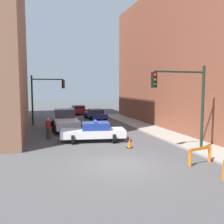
# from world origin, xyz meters

# --- Properties ---
(ground_plane) EXTENTS (120.00, 120.00, 0.00)m
(ground_plane) POSITION_xyz_m (0.00, 0.00, 0.00)
(ground_plane) COLOR #4C4C4F
(sidewalk_right) EXTENTS (2.40, 44.00, 0.12)m
(sidewalk_right) POSITION_xyz_m (6.20, 0.00, 0.06)
(sidewalk_right) COLOR #9E998E
(sidewalk_right) RESTS_ON ground_plane
(traffic_light_near) EXTENTS (3.64, 0.35, 5.20)m
(traffic_light_near) POSITION_xyz_m (4.73, 1.36, 3.53)
(traffic_light_near) COLOR black
(traffic_light_near) RESTS_ON sidewalk_right
(traffic_light_far) EXTENTS (3.44, 0.35, 5.20)m
(traffic_light_far) POSITION_xyz_m (-3.30, 15.25, 3.40)
(traffic_light_far) COLOR black
(traffic_light_far) RESTS_ON ground_plane
(police_car) EXTENTS (4.95, 2.86, 1.52)m
(police_car) POSITION_xyz_m (-0.04, 5.99, 0.72)
(police_car) COLOR white
(police_car) RESTS_ON ground_plane
(white_truck) EXTENTS (2.72, 5.44, 1.90)m
(white_truck) POSITION_xyz_m (-1.48, 11.43, 0.91)
(white_truck) COLOR silver
(white_truck) RESTS_ON ground_plane
(parked_car_near) EXTENTS (2.41, 4.38, 1.31)m
(parked_car_near) POSITION_xyz_m (2.97, 17.96, 0.67)
(parked_car_near) COLOR navy
(parked_car_near) RESTS_ON ground_plane
(parked_car_mid) EXTENTS (2.44, 4.40, 1.31)m
(parked_car_mid) POSITION_xyz_m (1.91, 24.50, 0.67)
(parked_car_mid) COLOR maroon
(parked_car_mid) RESTS_ON ground_plane
(pedestrian_crossing) EXTENTS (0.36, 0.36, 1.66)m
(pedestrian_crossing) POSITION_xyz_m (-3.23, 7.69, 0.86)
(pedestrian_crossing) COLOR #382D23
(pedestrian_crossing) RESTS_ON ground_plane
(barrier_mid) EXTENTS (1.58, 0.46, 0.90)m
(barrier_mid) POSITION_xyz_m (3.97, -1.11, 0.62)
(barrier_mid) COLOR orange
(barrier_mid) RESTS_ON ground_plane
(traffic_cone) EXTENTS (0.36, 0.36, 0.66)m
(traffic_cone) POSITION_xyz_m (1.74, 3.24, 0.32)
(traffic_cone) COLOR black
(traffic_cone) RESTS_ON ground_plane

